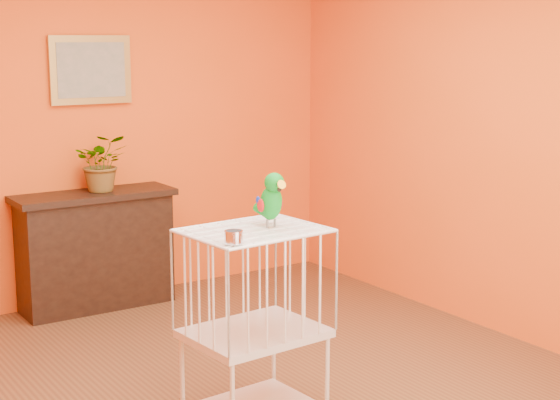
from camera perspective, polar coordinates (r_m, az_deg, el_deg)
ground at (r=4.92m, az=-2.04°, el=-13.02°), size 4.50×4.50×0.00m
room_shell at (r=4.52m, az=-2.17°, el=5.67°), size 4.50×4.50×4.50m
console_cabinet at (r=6.50m, az=-12.15°, el=-3.27°), size 1.17×0.42×0.87m
potted_plant at (r=6.37m, az=-11.56°, el=1.98°), size 0.50×0.53×0.33m
framed_picture at (r=6.51m, az=-12.47°, el=8.44°), size 0.62×0.04×0.50m
birdcage at (r=4.46m, az=-1.71°, el=-8.20°), size 0.70×0.56×1.03m
feed_cup at (r=4.02m, az=-3.10°, el=-2.48°), size 0.09×0.09×0.06m
parrot at (r=4.36m, az=-0.59°, el=0.08°), size 0.14×0.25×0.29m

